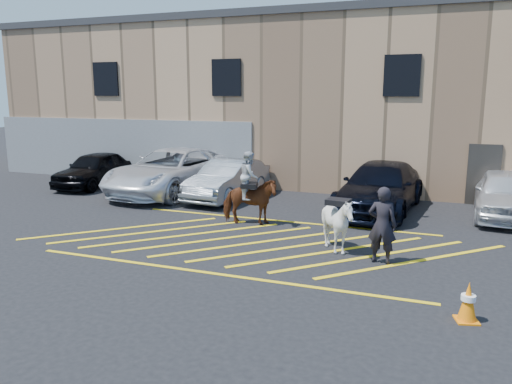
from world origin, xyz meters
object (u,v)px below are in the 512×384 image
(car_white_pickup, at_px, (172,171))
(saddled_white, at_px, (338,224))
(car_silver_sedan, at_px, (228,180))
(handler, at_px, (382,225))
(car_blue_suv, at_px, (380,187))
(traffic_cone, at_px, (468,302))
(car_white_suv, at_px, (506,194))
(car_black_suv, at_px, (95,169))
(mounted_bay, at_px, (249,195))

(car_white_pickup, bearing_deg, saddled_white, -28.08)
(car_white_pickup, bearing_deg, car_silver_sedan, 1.00)
(car_silver_sedan, xyz_separation_m, handler, (6.37, -5.47, 0.18))
(car_blue_suv, xyz_separation_m, traffic_cone, (2.51, -8.11, -0.45))
(car_blue_suv, xyz_separation_m, handler, (0.70, -5.46, 0.11))
(car_white_suv, bearing_deg, traffic_cone, -96.42)
(car_blue_suv, distance_m, traffic_cone, 8.50)
(car_black_suv, height_order, handler, handler)
(car_white_suv, xyz_separation_m, traffic_cone, (-1.39, -8.55, -0.41))
(car_white_pickup, bearing_deg, traffic_cone, -31.89)
(mounted_bay, xyz_separation_m, saddled_white, (3.07, -1.77, -0.17))
(car_white_pickup, xyz_separation_m, car_silver_sedan, (2.55, -0.22, -0.15))
(handler, xyz_separation_m, mounted_bay, (-4.21, 2.21, -0.01))
(car_white_pickup, relative_size, mounted_bay, 2.83)
(car_black_suv, xyz_separation_m, handler, (12.84, -5.87, 0.18))
(car_black_suv, relative_size, car_silver_sedan, 0.97)
(car_silver_sedan, relative_size, car_white_suv, 0.99)
(handler, bearing_deg, car_blue_suv, -78.21)
(traffic_cone, bearing_deg, handler, 124.41)
(car_white_suv, bearing_deg, mounted_bay, -150.62)
(car_white_pickup, height_order, car_white_suv, car_white_pickup)
(car_black_suv, distance_m, car_blue_suv, 12.15)
(car_silver_sedan, relative_size, handler, 2.43)
(car_white_suv, distance_m, traffic_cone, 8.68)
(car_blue_suv, xyz_separation_m, mounted_bay, (-3.51, -3.26, 0.10))
(car_blue_suv, bearing_deg, mounted_bay, -131.60)
(car_white_suv, xyz_separation_m, saddled_white, (-4.34, -5.47, -0.03))
(traffic_cone, bearing_deg, car_black_suv, 149.83)
(traffic_cone, bearing_deg, car_blue_suv, 107.20)
(car_white_pickup, relative_size, saddled_white, 4.33)
(car_black_suv, bearing_deg, car_white_pickup, -6.34)
(car_white_suv, bearing_deg, car_white_pickup, -176.15)
(car_silver_sedan, bearing_deg, car_white_suv, 7.27)
(car_black_suv, relative_size, traffic_cone, 5.98)
(car_white_pickup, relative_size, car_silver_sedan, 1.42)
(mounted_bay, bearing_deg, car_black_suv, 156.97)
(car_silver_sedan, bearing_deg, saddled_white, -39.23)
(saddled_white, bearing_deg, traffic_cone, -46.26)
(car_blue_suv, bearing_deg, car_silver_sedan, -174.54)
(mounted_bay, distance_m, traffic_cone, 7.75)
(mounted_bay, bearing_deg, traffic_cone, -38.83)
(car_silver_sedan, relative_size, saddled_white, 3.04)
(traffic_cone, bearing_deg, mounted_bay, 141.17)
(car_white_pickup, bearing_deg, car_black_suv, -176.65)
(car_white_pickup, xyz_separation_m, car_white_suv, (12.13, 0.22, -0.12))
(car_blue_suv, relative_size, car_white_suv, 1.24)
(car_blue_suv, xyz_separation_m, saddled_white, (-0.44, -5.02, -0.07))
(car_silver_sedan, height_order, car_white_suv, car_white_suv)
(car_white_pickup, xyz_separation_m, saddled_white, (7.78, -5.26, -0.15))
(mounted_bay, bearing_deg, car_white_pickup, 143.45)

